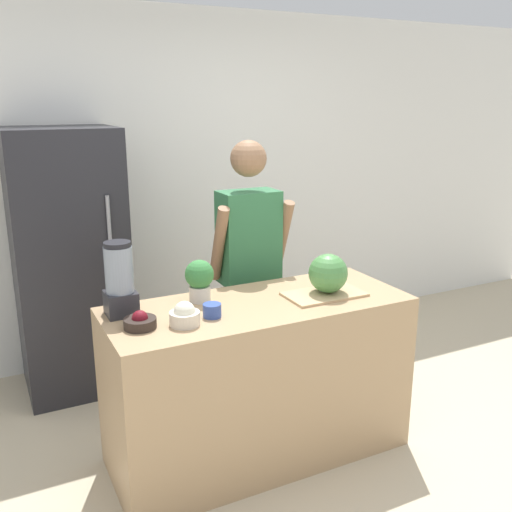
{
  "coord_description": "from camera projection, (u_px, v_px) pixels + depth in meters",
  "views": [
    {
      "loc": [
        -1.28,
        -2.21,
        1.95
      ],
      "look_at": [
        0.0,
        0.36,
        1.15
      ],
      "focal_mm": 40.0,
      "sensor_mm": 36.0,
      "label": 1
    }
  ],
  "objects": [
    {
      "name": "refrigerator",
      "position": [
        70.0,
        263.0,
        3.81
      ],
      "size": [
        0.69,
        0.65,
        1.78
      ],
      "color": "#232328",
      "rests_on": "ground_plane"
    },
    {
      "name": "potted_plant",
      "position": [
        199.0,
        279.0,
        3.01
      ],
      "size": [
        0.15,
        0.15,
        0.23
      ],
      "color": "beige",
      "rests_on": "counter_island"
    },
    {
      "name": "bowl_cherries",
      "position": [
        140.0,
        322.0,
        2.68
      ],
      "size": [
        0.15,
        0.15,
        0.09
      ],
      "color": "#2D231E",
      "rests_on": "counter_island"
    },
    {
      "name": "counter_island",
      "position": [
        259.0,
        380.0,
        3.14
      ],
      "size": [
        1.63,
        0.65,
        0.9
      ],
      "color": "tan",
      "rests_on": "ground_plane"
    },
    {
      "name": "blender",
      "position": [
        120.0,
        280.0,
        2.81
      ],
      "size": [
        0.15,
        0.15,
        0.38
      ],
      "color": "#28282D",
      "rests_on": "counter_island"
    },
    {
      "name": "bowl_small_blue",
      "position": [
        212.0,
        310.0,
        2.82
      ],
      "size": [
        0.09,
        0.09,
        0.07
      ],
      "color": "#334C9E",
      "rests_on": "counter_island"
    },
    {
      "name": "bowl_cream",
      "position": [
        185.0,
        315.0,
        2.71
      ],
      "size": [
        0.15,
        0.15,
        0.12
      ],
      "color": "beige",
      "rests_on": "counter_island"
    },
    {
      "name": "ground_plane",
      "position": [
        286.0,
        485.0,
        2.98
      ],
      "size": [
        14.0,
        14.0,
        0.0
      ],
      "primitive_type": "plane",
      "color": "beige"
    },
    {
      "name": "watermelon",
      "position": [
        328.0,
        273.0,
        3.12
      ],
      "size": [
        0.22,
        0.22,
        0.22
      ],
      "color": "#4C8C47",
      "rests_on": "cutting_board"
    },
    {
      "name": "cutting_board",
      "position": [
        324.0,
        294.0,
        3.13
      ],
      "size": [
        0.43,
        0.25,
        0.01
      ],
      "color": "tan",
      "rests_on": "counter_island"
    },
    {
      "name": "wall_back",
      "position": [
        161.0,
        187.0,
        4.34
      ],
      "size": [
        8.0,
        0.06,
        2.6
      ],
      "color": "white",
      "rests_on": "ground_plane"
    },
    {
      "name": "person",
      "position": [
        249.0,
        271.0,
        3.62
      ],
      "size": [
        0.51,
        0.27,
        1.71
      ],
      "color": "gray",
      "rests_on": "ground_plane"
    }
  ]
}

